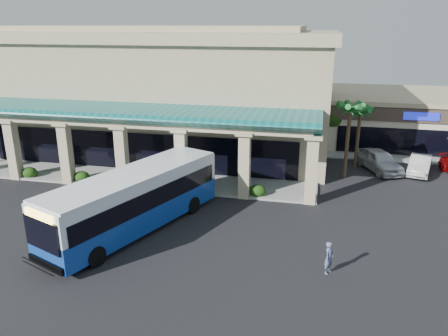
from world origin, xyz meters
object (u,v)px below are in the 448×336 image
(pedestrian, at_px, (329,258))
(transit_bus, at_px, (135,201))
(car_white, at_px, (420,165))
(car_silver, at_px, (379,160))

(pedestrian, bearing_deg, transit_bus, 105.23)
(car_white, bearing_deg, transit_bus, -126.61)
(transit_bus, distance_m, car_white, 23.23)
(transit_bus, relative_size, pedestrian, 7.66)
(transit_bus, xyz_separation_m, car_white, (18.28, 14.29, -1.04))
(transit_bus, relative_size, car_white, 2.86)
(transit_bus, relative_size, car_silver, 2.47)
(pedestrian, height_order, car_white, pedestrian)
(transit_bus, height_order, pedestrian, transit_bus)
(transit_bus, distance_m, car_silver, 20.89)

